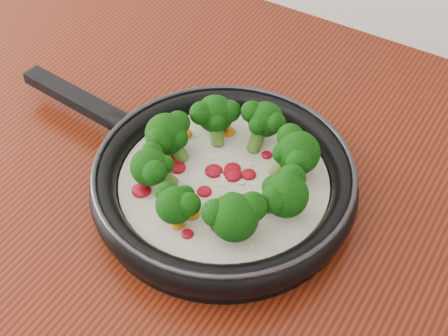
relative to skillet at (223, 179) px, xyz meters
The scene contains 1 object.
skillet is the anchor object (origin of this frame).
Camera 1 is at (0.40, 0.66, 1.47)m, focal length 53.41 mm.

